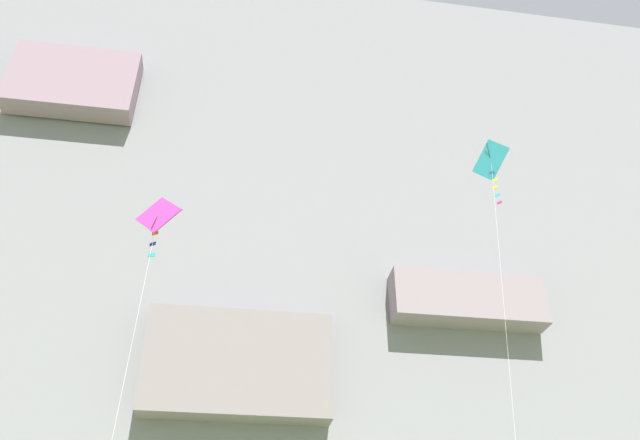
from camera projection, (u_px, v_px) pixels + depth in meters
cliff_face at (242, 287)px, 75.75m from camera, size 180.00×31.65×78.28m
kite_diamond_upper_mid at (157, 220)px, 25.96m from camera, size 2.04×2.62×19.51m
kite_diamond_far_left at (491, 168)px, 33.81m from camera, size 3.67×2.64×26.42m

